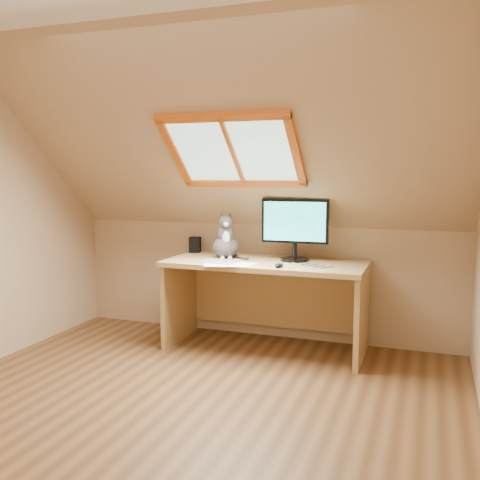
% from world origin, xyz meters
% --- Properties ---
extents(ground, '(3.50, 3.50, 0.00)m').
position_xyz_m(ground, '(0.00, 0.00, 0.00)').
color(ground, brown).
rests_on(ground, ground).
extents(room_shell, '(3.52, 3.52, 2.41)m').
position_xyz_m(room_shell, '(0.00, -0.09, 1.43)').
color(room_shell, tan).
rests_on(room_shell, ground).
extents(desk, '(1.63, 0.71, 0.74)m').
position_xyz_m(desk, '(0.15, 1.45, 0.52)').
color(desk, tan).
rests_on(desk, ground).
extents(monitor, '(0.55, 0.23, 0.51)m').
position_xyz_m(monitor, '(0.38, 1.46, 1.03)').
color(monitor, black).
rests_on(monitor, desk).
extents(cat, '(0.30, 0.32, 0.40)m').
position_xyz_m(cat, '(-0.21, 1.41, 0.89)').
color(cat, '#4A4541').
rests_on(cat, desk).
extents(desk_speaker, '(0.11, 0.11, 0.14)m').
position_xyz_m(desk_speaker, '(-0.59, 1.63, 0.81)').
color(desk_speaker, black).
rests_on(desk_speaker, desk).
extents(graphics_tablet, '(0.31, 0.24, 0.01)m').
position_xyz_m(graphics_tablet, '(-0.18, 1.19, 0.75)').
color(graphics_tablet, '#B2B2B7').
rests_on(graphics_tablet, desk).
extents(mouse, '(0.08, 0.11, 0.03)m').
position_xyz_m(mouse, '(0.34, 1.12, 0.76)').
color(mouse, black).
rests_on(mouse, desk).
extents(papers, '(0.35, 0.30, 0.01)m').
position_xyz_m(papers, '(-0.02, 1.12, 0.75)').
color(papers, white).
rests_on(papers, desk).
extents(cables, '(0.51, 0.26, 0.01)m').
position_xyz_m(cables, '(0.50, 1.26, 0.75)').
color(cables, silver).
rests_on(cables, desk).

